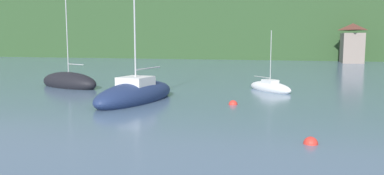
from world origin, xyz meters
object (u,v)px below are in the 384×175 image
(mooring_buoy_mid, at_px, (311,144))
(sailboat_mid_9, at_px, (136,94))
(sailboat_far_0, at_px, (69,82))
(sailboat_far_5, at_px, (270,87))
(mooring_buoy_near, at_px, (233,105))
(shore_building_west, at_px, (352,44))

(mooring_buoy_mid, bearing_deg, sailboat_mid_9, 143.17)
(sailboat_far_0, xyz_separation_m, sailboat_far_5, (17.06, 1.96, -0.15))
(sailboat_far_0, distance_m, sailboat_mid_9, 10.46)
(sailboat_far_0, height_order, sailboat_mid_9, sailboat_mid_9)
(sailboat_far_0, relative_size, sailboat_far_5, 2.08)
(sailboat_mid_9, height_order, mooring_buoy_near, sailboat_mid_9)
(mooring_buoy_near, relative_size, mooring_buoy_mid, 0.98)
(sailboat_far_0, bearing_deg, mooring_buoy_near, -178.41)
(sailboat_far_5, relative_size, mooring_buoy_near, 9.04)
(sailboat_mid_9, bearing_deg, sailboat_far_5, 142.33)
(sailboat_far_5, xyz_separation_m, sailboat_mid_9, (-8.34, -7.73, 0.21))
(sailboat_far_5, bearing_deg, mooring_buoy_mid, -35.68)
(shore_building_west, distance_m, sailboat_far_5, 45.10)
(shore_building_west, bearing_deg, mooring_buoy_near, -105.15)
(sailboat_far_5, bearing_deg, mooring_buoy_near, -58.83)
(sailboat_mid_9, distance_m, mooring_buoy_mid, 13.58)
(sailboat_far_5, distance_m, sailboat_mid_9, 11.38)
(shore_building_west, xyz_separation_m, sailboat_mid_9, (-20.23, -51.12, -2.95))
(sailboat_far_5, xyz_separation_m, mooring_buoy_near, (-1.86, -7.39, -0.27))
(shore_building_west, bearing_deg, sailboat_far_5, -105.32)
(sailboat_far_5, height_order, mooring_buoy_mid, sailboat_far_5)
(sailboat_far_5, distance_m, mooring_buoy_mid, 16.07)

